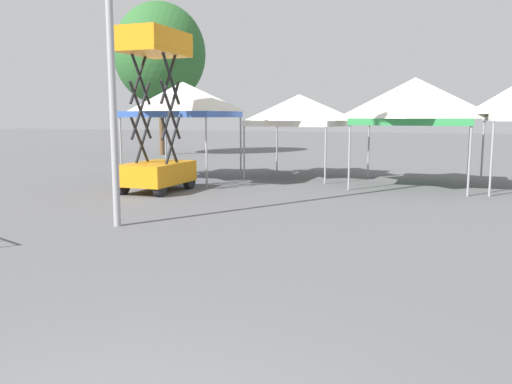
% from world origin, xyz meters
% --- Properties ---
extents(canopy_tent_center, '(3.31, 3.31, 3.33)m').
position_xyz_m(canopy_tent_center, '(-6.82, 13.92, 2.73)').
color(canopy_tent_center, '#9E9EA3').
rests_on(canopy_tent_center, ground).
extents(canopy_tent_behind_left, '(3.28, 3.28, 2.94)m').
position_xyz_m(canopy_tent_behind_left, '(-3.29, 15.96, 2.38)').
color(canopy_tent_behind_left, '#9E9EA3').
rests_on(canopy_tent_behind_left, ground).
extents(canopy_tent_behind_center, '(3.51, 3.51, 3.35)m').
position_xyz_m(canopy_tent_behind_center, '(0.71, 14.85, 2.63)').
color(canopy_tent_behind_center, '#9E9EA3').
rests_on(canopy_tent_behind_center, ground).
extents(scissor_lift, '(1.42, 2.31, 4.56)m').
position_xyz_m(scissor_lift, '(-6.11, 10.97, 1.34)').
color(scissor_lift, black).
rests_on(scissor_lift, ground).
extents(tree_behind_tents_left, '(5.04, 5.04, 8.36)m').
position_xyz_m(tree_behind_tents_left, '(-13.58, 23.81, 5.58)').
color(tree_behind_tents_left, brown).
rests_on(tree_behind_tents_left, ground).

